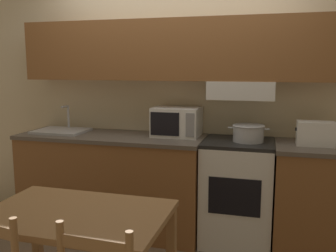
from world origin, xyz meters
The scene contains 10 objects.
ground_plane centered at (0.00, 0.00, 0.00)m, with size 16.00×16.00×0.00m, color brown.
wall_back centered at (0.02, -0.06, 1.47)m, with size 5.33×0.38×2.55m.
lower_counter_main centered at (-0.58, -0.31, 0.47)m, with size 1.79×0.63×0.93m.
lower_counter_right_stub centered at (1.20, -0.31, 0.47)m, with size 0.55×0.63×0.93m.
stove_range centered at (0.62, -0.29, 0.47)m, with size 0.61×0.58×0.93m.
cooking_pot centered at (0.70, -0.29, 1.01)m, with size 0.35×0.28×0.15m.
microwave centered at (0.04, -0.19, 1.07)m, with size 0.43×0.35×0.27m.
toaster centered at (1.24, -0.31, 1.04)m, with size 0.31×0.17×0.20m.
sink_basin centered at (-1.12, -0.30, 0.95)m, with size 0.49×0.39×0.26m.
dining_table centered at (-0.19, -1.71, 0.64)m, with size 1.06×0.69×0.75m.
Camera 1 is at (0.88, -3.55, 1.58)m, focal length 40.00 mm.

